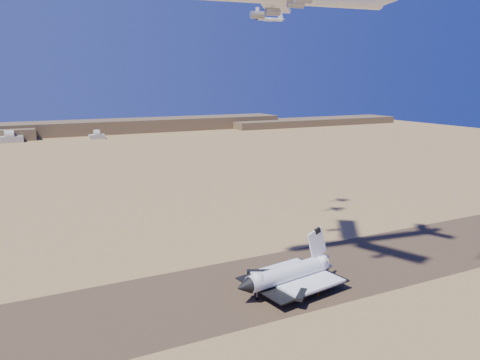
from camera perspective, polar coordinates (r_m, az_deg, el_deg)
name	(u,v)px	position (r m, az deg, el deg)	size (l,w,h in m)	color
ground	(225,292)	(167.68, -1.79, -13.54)	(1200.00, 1200.00, 0.00)	#A47749
runway	(225,292)	(167.67, -1.79, -13.53)	(600.00, 50.00, 0.06)	brown
ridgeline	(109,128)	(680.17, -15.73, 6.08)	(960.00, 90.00, 18.00)	brown
hangars	(6,139)	(619.57, -26.64, 4.46)	(200.50, 29.50, 30.00)	#BCB6A7
shuttle	(288,275)	(167.98, 5.84, -11.48)	(41.80, 29.74, 20.54)	white
crew_a	(315,290)	(169.12, 9.17, -13.11)	(0.65, 0.43, 1.79)	#C7550B
crew_b	(319,291)	(168.62, 9.63, -13.21)	(0.85, 0.49, 1.74)	#C7550B
crew_c	(318,295)	(165.98, 9.54, -13.67)	(0.91, 0.47, 1.56)	#C7550B
chase_jet_e	(269,19)	(221.60, 3.58, 18.99)	(15.71, 8.41, 3.91)	white
chase_jet_f	(277,10)	(240.55, 4.57, 19.95)	(15.18, 8.11, 3.78)	white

